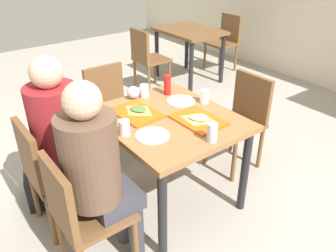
% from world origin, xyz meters
% --- Properties ---
extents(ground_plane, '(10.00, 10.00, 0.02)m').
position_xyz_m(ground_plane, '(0.00, 0.00, -0.01)').
color(ground_plane, '#9E998E').
extents(main_table, '(1.00, 0.87, 0.73)m').
position_xyz_m(main_table, '(0.00, 0.00, 0.63)').
color(main_table, olive).
rests_on(main_table, ground_plane).
extents(chair_near_left, '(0.40, 0.40, 0.84)m').
position_xyz_m(chair_near_left, '(-0.25, -0.82, 0.49)').
color(chair_near_left, brown).
rests_on(chair_near_left, ground_plane).
extents(chair_near_right, '(0.40, 0.40, 0.84)m').
position_xyz_m(chair_near_right, '(0.25, -0.82, 0.49)').
color(chair_near_right, brown).
rests_on(chair_near_right, ground_plane).
extents(chair_far_side, '(0.40, 0.40, 0.84)m').
position_xyz_m(chair_far_side, '(0.00, 0.82, 0.49)').
color(chair_far_side, brown).
rests_on(chair_far_side, ground_plane).
extents(chair_left_end, '(0.40, 0.40, 0.84)m').
position_xyz_m(chair_left_end, '(-0.88, 0.00, 0.49)').
color(chair_left_end, brown).
rests_on(chair_left_end, ground_plane).
extents(person_in_red, '(0.32, 0.42, 1.25)m').
position_xyz_m(person_in_red, '(-0.25, -0.68, 0.74)').
color(person_in_red, '#383842').
rests_on(person_in_red, ground_plane).
extents(person_in_brown_jacket, '(0.32, 0.42, 1.25)m').
position_xyz_m(person_in_brown_jacket, '(0.25, -0.68, 0.74)').
color(person_in_brown_jacket, '#383842').
rests_on(person_in_brown_jacket, ground_plane).
extents(tray_red_near, '(0.37, 0.28, 0.02)m').
position_xyz_m(tray_red_near, '(-0.17, -0.15, 0.74)').
color(tray_red_near, '#D85914').
rests_on(tray_red_near, main_table).
extents(tray_red_far, '(0.36, 0.27, 0.02)m').
position_xyz_m(tray_red_far, '(0.17, 0.13, 0.74)').
color(tray_red_far, '#D85914').
rests_on(tray_red_far, main_table).
extents(paper_plate_center, '(0.22, 0.22, 0.01)m').
position_xyz_m(paper_plate_center, '(-0.15, 0.24, 0.73)').
color(paper_plate_center, white).
rests_on(paper_plate_center, main_table).
extents(paper_plate_near_edge, '(0.22, 0.22, 0.01)m').
position_xyz_m(paper_plate_near_edge, '(0.15, -0.24, 0.73)').
color(paper_plate_near_edge, white).
rests_on(paper_plate_near_edge, main_table).
extents(pizza_slice_a, '(0.22, 0.18, 0.02)m').
position_xyz_m(pizza_slice_a, '(-0.18, -0.13, 0.76)').
color(pizza_slice_a, tan).
rests_on(pizza_slice_a, tray_red_near).
extents(pizza_slice_b, '(0.24, 0.22, 0.02)m').
position_xyz_m(pizza_slice_b, '(0.18, 0.13, 0.76)').
color(pizza_slice_b, '#DBAD60').
rests_on(pizza_slice_b, tray_red_far).
extents(plastic_cup_a, '(0.07, 0.07, 0.10)m').
position_xyz_m(plastic_cup_a, '(-0.02, 0.37, 0.78)').
color(plastic_cup_a, white).
rests_on(plastic_cup_a, main_table).
extents(plastic_cup_b, '(0.07, 0.07, 0.10)m').
position_xyz_m(plastic_cup_b, '(0.02, -0.37, 0.78)').
color(plastic_cup_b, white).
rests_on(plastic_cup_b, main_table).
extents(plastic_cup_c, '(0.07, 0.07, 0.10)m').
position_xyz_m(plastic_cup_c, '(-0.40, 0.07, 0.78)').
color(plastic_cup_c, white).
rests_on(plastic_cup_c, main_table).
extents(soda_can, '(0.07, 0.07, 0.12)m').
position_xyz_m(soda_can, '(0.42, 0.02, 0.79)').
color(soda_can, '#B7BCC6').
rests_on(soda_can, main_table).
extents(condiment_bottle, '(0.06, 0.06, 0.16)m').
position_xyz_m(condiment_bottle, '(-0.32, 0.24, 0.81)').
color(condiment_bottle, red).
rests_on(condiment_bottle, main_table).
extents(foil_bundle, '(0.10, 0.10, 0.10)m').
position_xyz_m(foil_bundle, '(-0.42, -0.02, 0.78)').
color(foil_bundle, silver).
rests_on(foil_bundle, main_table).
extents(handbag, '(0.35, 0.24, 0.28)m').
position_xyz_m(handbag, '(-0.60, -0.83, 0.14)').
color(handbag, black).
rests_on(handbag, ground_plane).
extents(background_table, '(0.90, 0.70, 0.73)m').
position_xyz_m(background_table, '(-1.93, 1.84, 0.61)').
color(background_table, brown).
rests_on(background_table, ground_plane).
extents(background_chair_near, '(0.40, 0.40, 0.84)m').
position_xyz_m(background_chair_near, '(-1.93, 1.10, 0.49)').
color(background_chair_near, brown).
rests_on(background_chair_near, ground_plane).
extents(background_chair_far, '(0.40, 0.40, 0.84)m').
position_xyz_m(background_chair_far, '(-1.93, 2.57, 0.49)').
color(background_chair_far, brown).
rests_on(background_chair_far, ground_plane).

